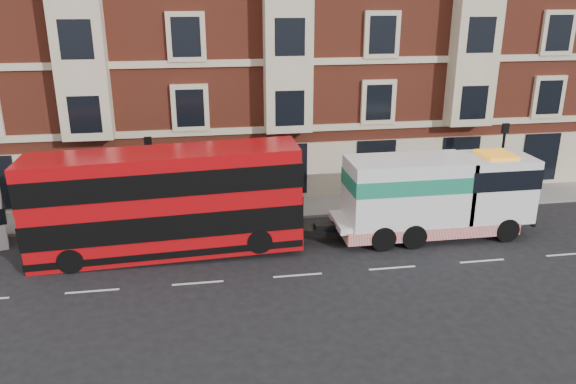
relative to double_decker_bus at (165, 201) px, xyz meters
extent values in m
plane|color=black|center=(5.19, -2.93, -2.45)|extent=(120.00, 120.00, 0.00)
cube|color=slate|center=(5.19, 4.57, -2.38)|extent=(90.00, 3.00, 0.15)
cube|color=maroon|center=(5.69, 12.07, 6.55)|extent=(45.00, 12.00, 18.00)
cylinder|color=black|center=(-0.81, 3.27, -0.30)|extent=(0.14, 0.14, 4.00)
cube|color=black|center=(-0.81, 3.27, 1.80)|extent=(0.35, 0.15, 0.50)
cylinder|color=black|center=(17.19, 3.27, -0.30)|extent=(0.14, 0.14, 4.00)
cube|color=black|center=(17.19, 3.27, 1.80)|extent=(0.35, 0.15, 0.50)
cube|color=#BA0A0E|center=(0.00, 0.00, -0.06)|extent=(11.40, 2.55, 4.48)
cube|color=black|center=(0.00, 0.00, -0.72)|extent=(11.44, 2.61, 1.07)
cube|color=black|center=(0.00, 0.00, 1.11)|extent=(11.44, 2.61, 1.02)
cylinder|color=black|center=(-3.87, -1.15, -1.92)|extent=(1.06, 0.33, 1.06)
cylinder|color=black|center=(-3.87, 1.15, -1.92)|extent=(1.06, 0.33, 1.06)
cylinder|color=black|center=(3.87, -1.15, -1.62)|extent=(1.06, 0.33, 1.06)
cylinder|color=black|center=(3.87, 1.15, -1.62)|extent=(1.06, 0.33, 1.06)
cube|color=white|center=(12.00, 0.00, -1.49)|extent=(9.16, 2.34, 0.31)
cube|color=white|center=(14.95, 0.00, -0.16)|extent=(3.26, 2.55, 2.95)
cube|color=white|center=(10.78, 0.00, -0.11)|extent=(5.50, 2.55, 2.95)
cube|color=#1C8263|center=(10.78, 0.00, 0.40)|extent=(5.55, 2.59, 0.71)
cube|color=red|center=(11.80, 0.00, -1.84)|extent=(8.14, 2.61, 0.56)
cylinder|color=black|center=(15.26, -1.15, -1.89)|extent=(1.12, 0.36, 1.12)
cylinder|color=black|center=(15.26, 1.15, -1.89)|extent=(1.12, 0.36, 1.12)
cylinder|color=black|center=(10.78, -1.15, -1.89)|extent=(1.12, 0.41, 1.12)
cylinder|color=black|center=(10.78, 1.15, -1.89)|extent=(1.12, 0.41, 1.12)
cylinder|color=black|center=(9.35, -1.15, -1.89)|extent=(1.12, 0.41, 1.12)
cylinder|color=black|center=(9.35, 1.15, -1.89)|extent=(1.12, 0.41, 1.12)
camera|label=1|loc=(1.51, -22.91, 8.22)|focal=35.00mm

